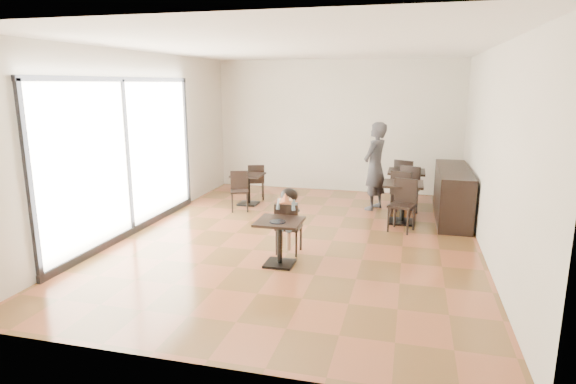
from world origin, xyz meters
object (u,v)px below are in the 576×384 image
(chair_left_a, at_px, (256,181))
(chair_left_b, at_px, (240,192))
(chair_back_a, at_px, (406,181))
(chair_back_b, at_px, (405,191))
(child_table, at_px, (280,243))
(cafe_table_mid, at_px, (402,203))
(chair_mid_a, at_px, (403,193))
(cafe_table_left, at_px, (248,189))
(chair_mid_b, at_px, (402,206))
(child_chair, at_px, (289,228))
(cafe_table_back, at_px, (406,189))
(adult_patron, at_px, (375,166))
(child, at_px, (289,221))

(chair_left_a, xyz_separation_m, chair_left_b, (0.00, -1.10, 0.00))
(chair_back_a, height_order, chair_back_b, same)
(child_table, bearing_deg, chair_left_a, 112.89)
(cafe_table_mid, height_order, chair_mid_a, chair_mid_a)
(child_table, distance_m, chair_back_b, 3.80)
(cafe_table_left, bearing_deg, chair_left_a, 90.00)
(cafe_table_mid, distance_m, chair_mid_b, 0.56)
(child_chair, relative_size, cafe_table_back, 1.02)
(child_chair, relative_size, adult_patron, 0.45)
(child, distance_m, cafe_table_left, 3.24)
(child_table, relative_size, child, 0.66)
(chair_mid_b, bearing_deg, cafe_table_back, 105.17)
(chair_left_b, bearing_deg, child_table, -80.26)
(cafe_table_back, bearing_deg, cafe_table_mid, -91.83)
(chair_back_a, distance_m, chair_back_b, 1.10)
(child_chair, bearing_deg, chair_left_b, -53.77)
(child_table, height_order, cafe_table_left, child_table)
(cafe_table_left, relative_size, chair_mid_a, 0.73)
(child, height_order, cafe_table_left, child)
(chair_mid_b, bearing_deg, chair_mid_a, 106.43)
(child, relative_size, chair_back_a, 1.07)
(cafe_table_mid, relative_size, chair_back_b, 0.80)
(child_table, height_order, child_chair, child_chair)
(child, xyz_separation_m, chair_left_b, (-1.64, 2.24, -0.11))
(chair_mid_a, bearing_deg, adult_patron, -14.59)
(adult_patron, distance_m, cafe_table_mid, 1.23)
(adult_patron, distance_m, cafe_table_back, 0.89)
(child, bearing_deg, chair_left_b, 126.23)
(child, relative_size, chair_mid_b, 1.10)
(cafe_table_mid, bearing_deg, child_table, -121.94)
(child_table, height_order, chair_back_a, chair_back_a)
(chair_back_a, bearing_deg, child_table, 91.23)
(child_chair, relative_size, child, 0.79)
(cafe_table_back, bearing_deg, child_chair, -117.11)
(adult_patron, xyz_separation_m, chair_mid_b, (0.61, -1.47, -0.46))
(child, height_order, chair_back_b, child)
(child, distance_m, chair_back_a, 4.30)
(chair_mid_a, bearing_deg, chair_left_a, 5.82)
(cafe_table_mid, height_order, chair_back_a, chair_back_a)
(child_chair, height_order, chair_back_b, chair_back_b)
(chair_mid_a, relative_size, chair_back_b, 0.97)
(adult_patron, relative_size, chair_mid_b, 1.97)
(child_chair, height_order, chair_mid_b, chair_mid_b)
(child_chair, distance_m, chair_left_a, 3.72)
(cafe_table_back, bearing_deg, child_table, -113.77)
(cafe_table_mid, bearing_deg, chair_back_b, 86.66)
(chair_mid_b, bearing_deg, cafe_table_mid, 106.43)
(chair_mid_a, xyz_separation_m, chair_left_a, (-3.34, 0.63, -0.06))
(child, xyz_separation_m, chair_back_a, (1.73, 3.93, -0.03))
(child, distance_m, chair_left_a, 3.73)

